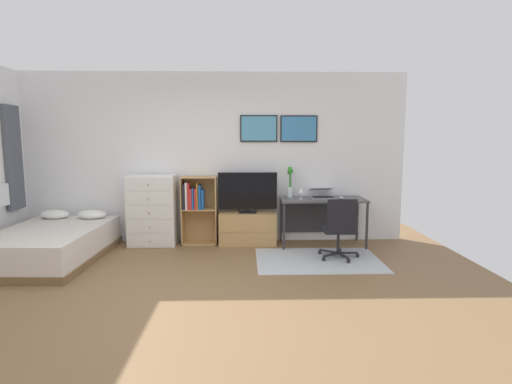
{
  "coord_description": "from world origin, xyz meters",
  "views": [
    {
      "loc": [
        0.49,
        -4.12,
        1.68
      ],
      "look_at": [
        0.65,
        1.5,
        0.92
      ],
      "focal_mm": 28.51,
      "sensor_mm": 36.0,
      "label": 1
    }
  ],
  "objects_px": {
    "desk": "(322,206)",
    "computer_mouse": "(341,198)",
    "dresser": "(152,210)",
    "bookshelf": "(197,205)",
    "laptop": "(322,194)",
    "bed": "(51,244)",
    "tv_stand": "(248,228)",
    "wine_glass": "(301,191)",
    "office_chair": "(340,227)",
    "television": "(248,193)",
    "bamboo_vase": "(290,180)"
  },
  "relations": [
    {
      "from": "desk",
      "to": "bamboo_vase",
      "type": "bearing_deg",
      "value": 168.85
    },
    {
      "from": "office_chair",
      "to": "computer_mouse",
      "type": "xyz_separation_m",
      "value": [
        0.19,
        0.75,
        0.3
      ]
    },
    {
      "from": "television",
      "to": "laptop",
      "type": "distance_m",
      "value": 1.18
    },
    {
      "from": "bamboo_vase",
      "to": "wine_glass",
      "type": "height_order",
      "value": "bamboo_vase"
    },
    {
      "from": "bed",
      "to": "laptop",
      "type": "distance_m",
      "value": 4.01
    },
    {
      "from": "tv_stand",
      "to": "bamboo_vase",
      "type": "xyz_separation_m",
      "value": [
        0.67,
        0.08,
        0.76
      ]
    },
    {
      "from": "laptop",
      "to": "dresser",
      "type": "bearing_deg",
      "value": 175.5
    },
    {
      "from": "bed",
      "to": "bookshelf",
      "type": "xyz_separation_m",
      "value": [
        1.91,
        0.83,
        0.4
      ]
    },
    {
      "from": "tv_stand",
      "to": "computer_mouse",
      "type": "distance_m",
      "value": 1.54
    },
    {
      "from": "tv_stand",
      "to": "wine_glass",
      "type": "height_order",
      "value": "wine_glass"
    },
    {
      "from": "television",
      "to": "bamboo_vase",
      "type": "xyz_separation_m",
      "value": [
        0.67,
        0.1,
        0.18
      ]
    },
    {
      "from": "bamboo_vase",
      "to": "television",
      "type": "bearing_deg",
      "value": -171.34
    },
    {
      "from": "desk",
      "to": "wine_glass",
      "type": "bearing_deg",
      "value": -155.51
    },
    {
      "from": "wine_glass",
      "to": "tv_stand",
      "type": "bearing_deg",
      "value": 167.68
    },
    {
      "from": "dresser",
      "to": "office_chair",
      "type": "distance_m",
      "value": 2.88
    },
    {
      "from": "bookshelf",
      "to": "bamboo_vase",
      "type": "distance_m",
      "value": 1.53
    },
    {
      "from": "bookshelf",
      "to": "tv_stand",
      "type": "xyz_separation_m",
      "value": [
        0.8,
        -0.05,
        -0.38
      ]
    },
    {
      "from": "dresser",
      "to": "desk",
      "type": "height_order",
      "value": "dresser"
    },
    {
      "from": "television",
      "to": "wine_glass",
      "type": "relative_size",
      "value": 5.11
    },
    {
      "from": "bed",
      "to": "office_chair",
      "type": "xyz_separation_m",
      "value": [
        3.98,
        -0.09,
        0.23
      ]
    },
    {
      "from": "tv_stand",
      "to": "wine_glass",
      "type": "xyz_separation_m",
      "value": [
        0.81,
        -0.18,
        0.62
      ]
    },
    {
      "from": "laptop",
      "to": "bed",
      "type": "bearing_deg",
      "value": -173.6
    },
    {
      "from": "dresser",
      "to": "bamboo_vase",
      "type": "relative_size",
      "value": 2.28
    },
    {
      "from": "wine_glass",
      "to": "laptop",
      "type": "bearing_deg",
      "value": 27.93
    },
    {
      "from": "television",
      "to": "dresser",
      "type": "bearing_deg",
      "value": 179.71
    },
    {
      "from": "wine_glass",
      "to": "television",
      "type": "bearing_deg",
      "value": 169.2
    },
    {
      "from": "computer_mouse",
      "to": "dresser",
      "type": "bearing_deg",
      "value": 177.94
    },
    {
      "from": "television",
      "to": "desk",
      "type": "height_order",
      "value": "television"
    },
    {
      "from": "bookshelf",
      "to": "laptop",
      "type": "distance_m",
      "value": 1.99
    },
    {
      "from": "bookshelf",
      "to": "dresser",
      "type": "bearing_deg",
      "value": -174.77
    },
    {
      "from": "bed",
      "to": "computer_mouse",
      "type": "bearing_deg",
      "value": 11.08
    },
    {
      "from": "office_chair",
      "to": "bamboo_vase",
      "type": "bearing_deg",
      "value": 122.57
    },
    {
      "from": "dresser",
      "to": "office_chair",
      "type": "bearing_deg",
      "value": -17.2
    },
    {
      "from": "laptop",
      "to": "computer_mouse",
      "type": "bearing_deg",
      "value": -31.01
    },
    {
      "from": "dresser",
      "to": "bookshelf",
      "type": "xyz_separation_m",
      "value": [
        0.68,
        0.06,
        0.08
      ]
    },
    {
      "from": "bamboo_vase",
      "to": "desk",
      "type": "bearing_deg",
      "value": -11.15
    },
    {
      "from": "desk",
      "to": "computer_mouse",
      "type": "distance_m",
      "value": 0.34
    },
    {
      "from": "wine_glass",
      "to": "dresser",
      "type": "bearing_deg",
      "value": 175.95
    },
    {
      "from": "bed",
      "to": "dresser",
      "type": "xyz_separation_m",
      "value": [
        1.23,
        0.76,
        0.32
      ]
    },
    {
      "from": "tv_stand",
      "to": "desk",
      "type": "xyz_separation_m",
      "value": [
        1.17,
        -0.02,
        0.35
      ]
    },
    {
      "from": "wine_glass",
      "to": "bed",
      "type": "bearing_deg",
      "value": -170.34
    },
    {
      "from": "desk",
      "to": "wine_glass",
      "type": "distance_m",
      "value": 0.47
    },
    {
      "from": "tv_stand",
      "to": "television",
      "type": "xyz_separation_m",
      "value": [
        0.0,
        -0.02,
        0.57
      ]
    },
    {
      "from": "bed",
      "to": "bookshelf",
      "type": "height_order",
      "value": "bookshelf"
    },
    {
      "from": "tv_stand",
      "to": "wine_glass",
      "type": "relative_size",
      "value": 4.96
    },
    {
      "from": "computer_mouse",
      "to": "laptop",
      "type": "bearing_deg",
      "value": 154.1
    },
    {
      "from": "office_chair",
      "to": "computer_mouse",
      "type": "relative_size",
      "value": 8.27
    },
    {
      "from": "bookshelf",
      "to": "computer_mouse",
      "type": "relative_size",
      "value": 10.31
    },
    {
      "from": "dresser",
      "to": "bookshelf",
      "type": "bearing_deg",
      "value": 5.23
    },
    {
      "from": "bed",
      "to": "wine_glass",
      "type": "distance_m",
      "value": 3.64
    }
  ]
}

